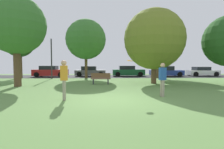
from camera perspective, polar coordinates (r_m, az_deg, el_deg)
ground_plane at (r=8.17m, az=0.95°, el=-8.14°), size 44.00×44.00×0.00m
road_strip at (r=24.06m, az=-0.95°, el=-0.59°), size 44.00×6.40×0.01m
maple_tree_near at (r=14.94m, az=-28.53°, el=13.80°), size 4.23×4.23×6.60m
maple_tree_far at (r=15.57m, az=13.45°, el=10.96°), size 5.10×5.10×6.29m
birch_tree_lone at (r=21.11m, az=-8.42°, el=11.11°), size 4.64×4.64×6.84m
oak_tree_center at (r=21.75m, az=14.89°, el=9.69°), size 3.80×3.80×6.03m
oak_tree_left at (r=23.41m, az=-27.74°, el=9.08°), size 3.41×3.41×5.90m
person_thrower at (r=9.22m, az=15.96°, el=-1.11°), size 0.35×0.30×1.69m
person_catcher at (r=8.25m, az=-15.19°, el=-1.03°), size 0.35×0.30×1.81m
frisbee_disc at (r=8.56m, az=5.77°, el=4.45°), size 0.28×0.28×0.07m
parked_car_red at (r=24.80m, az=-19.25°, el=0.87°), size 4.36×2.04×1.44m
parked_car_grey at (r=24.47m, az=-7.03°, el=0.92°), size 4.11×1.94×1.37m
parked_car_green at (r=24.53m, az=5.18°, el=1.01°), size 4.32×2.04×1.43m
parked_car_blue at (r=25.39m, az=16.99°, el=0.89°), size 4.35×2.03×1.39m
parked_car_white at (r=27.77m, az=27.05°, el=0.80°), size 4.03×2.10×1.29m
park_bench at (r=14.53m, az=-3.65°, el=-1.30°), size 1.60×0.45×0.90m
street_lamp_post at (r=21.13m, az=-18.92°, el=4.80°), size 0.14×0.14×4.50m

